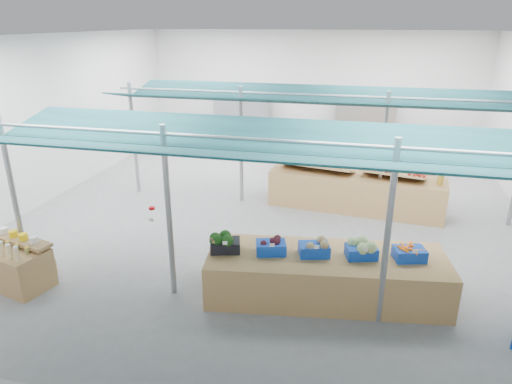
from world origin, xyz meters
TOP-DOWN VIEW (x-y plane):
  - floor at (0.00, 0.00)m, footprint 13.00×13.00m
  - hall at (0.00, 1.44)m, footprint 13.00×13.00m
  - pole_grid at (0.75, -1.75)m, footprint 10.00×4.60m
  - awnings at (0.75, -1.75)m, footprint 9.50×7.08m
  - back_shelving_left at (-2.50, 6.00)m, footprint 2.00×0.50m
  - back_shelving_right at (2.00, 6.00)m, footprint 2.00×0.50m
  - bottle_shelf at (-4.01, -4.38)m, footprint 1.75×1.32m
  - veg_counter at (1.60, -3.48)m, footprint 4.18×1.90m
  - fruit_counter at (1.93, 0.62)m, footprint 4.35×1.43m
  - far_counter at (1.85, 3.46)m, footprint 4.54×0.97m
  - vendor_left at (0.73, 1.72)m, footprint 0.66×0.47m
  - vendor_right at (2.53, 1.72)m, footprint 0.89×0.73m
  - crate_broccoli at (-0.12, -3.73)m, footprint 0.58×0.48m
  - crate_beets at (0.66, -3.61)m, footprint 0.58×0.48m
  - crate_celeriac at (1.38, -3.51)m, footprint 0.58×0.48m
  - crate_cabbage at (2.15, -3.40)m, footprint 0.58×0.48m
  - crate_carrots at (2.93, -3.29)m, footprint 0.58×0.48m
  - sparrow at (-0.28, -3.89)m, footprint 0.12×0.09m
  - pole_ribbon at (-1.84, -2.98)m, footprint 0.12×0.12m
  - apple_heap_yellow at (0.91, 0.62)m, footprint 2.00×1.06m
  - apple_heap_red at (2.78, 0.44)m, footprint 1.61×0.98m
  - pineapple at (3.84, 0.33)m, footprint 0.14×0.14m

SIDE VIEW (x-z plane):
  - floor at x=0.00m, z-range 0.00..0.00m
  - veg_counter at x=1.60m, z-range 0.00..0.78m
  - bottle_shelf at x=-4.01m, z-range -0.10..0.90m
  - far_counter at x=1.85m, z-range 0.00..0.81m
  - fruit_counter at x=1.93m, z-range 0.00..0.92m
  - vendor_left at x=0.73m, z-range 0.00..1.71m
  - vendor_right at x=2.53m, z-range 0.00..1.71m
  - crate_carrots at x=2.93m, z-range 0.75..1.04m
  - crate_beets at x=0.66m, z-range 0.77..1.06m
  - crate_celeriac at x=1.38m, z-range 0.77..1.08m
  - crate_broccoli at x=-0.12m, z-range 0.77..1.12m
  - crate_cabbage at x=2.15m, z-range 0.77..1.12m
  - back_shelving_left at x=-2.50m, z-range 0.00..2.00m
  - back_shelving_right at x=2.00m, z-range 0.00..2.00m
  - sparrow at x=-0.28m, z-range 0.98..1.09m
  - pole_ribbon at x=-1.84m, z-range 0.94..1.22m
  - apple_heap_yellow at x=0.91m, z-range 0.95..1.22m
  - apple_heap_red at x=2.78m, z-range 0.95..1.22m
  - pineapple at x=3.84m, z-range 0.90..1.29m
  - pole_grid at x=0.75m, z-range 0.31..3.31m
  - hall at x=0.00m, z-range -3.85..9.15m
  - awnings at x=0.75m, z-range 2.63..2.93m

